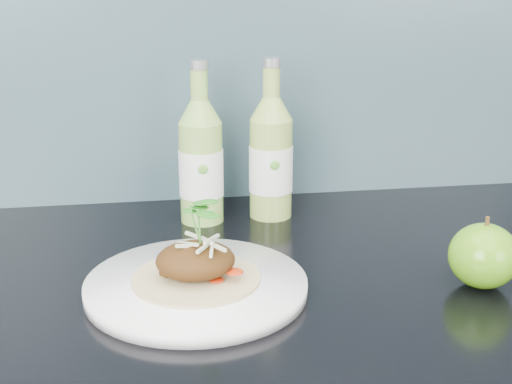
# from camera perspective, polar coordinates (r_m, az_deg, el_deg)

# --- Properties ---
(dinner_plate) EXTENTS (0.28, 0.28, 0.02)m
(dinner_plate) POSITION_cam_1_polar(r_m,az_deg,el_deg) (0.84, -4.80, -7.51)
(dinner_plate) COLOR white
(dinner_plate) RESTS_ON kitchen_counter
(pork_taco) EXTENTS (0.15, 0.15, 0.10)m
(pork_taco) POSITION_cam_1_polar(r_m,az_deg,el_deg) (0.82, -4.87, -5.24)
(pork_taco) COLOR tan
(pork_taco) RESTS_ON dinner_plate
(green_apple) EXTENTS (0.10, 0.10, 0.09)m
(green_apple) POSITION_cam_1_polar(r_m,az_deg,el_deg) (0.88, 17.75, -4.88)
(green_apple) COLOR #4D840E
(green_apple) RESTS_ON kitchen_counter
(cider_bottle_left) EXTENTS (0.07, 0.07, 0.24)m
(cider_bottle_left) POSITION_cam_1_polar(r_m,az_deg,el_deg) (1.04, -4.42, 2.43)
(cider_bottle_left) COLOR #84B54B
(cider_bottle_left) RESTS_ON kitchen_counter
(cider_bottle_right) EXTENTS (0.08, 0.08, 0.24)m
(cider_bottle_right) POSITION_cam_1_polar(r_m,az_deg,el_deg) (1.06, 1.20, 2.74)
(cider_bottle_right) COLOR #92B34A
(cider_bottle_right) RESTS_ON kitchen_counter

